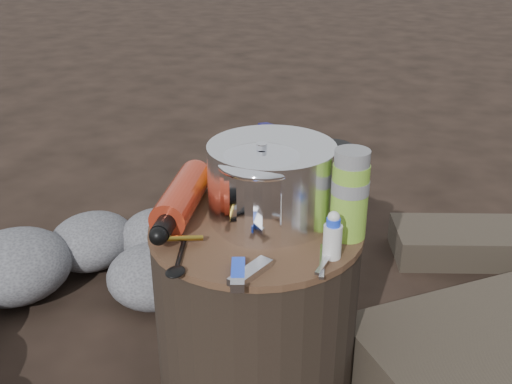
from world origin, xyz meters
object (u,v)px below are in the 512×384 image
at_px(stump, 256,308).
at_px(thermos, 350,195).
at_px(fuel_bottle, 182,197).
at_px(travel_mug, 329,177).
at_px(camping_pot, 261,189).

xyz_separation_m(stump, thermos, (0.18, 0.03, 0.29)).
distance_m(stump, fuel_bottle, 0.29).
xyz_separation_m(fuel_bottle, thermos, (0.35, 0.03, 0.05)).
bearing_deg(thermos, travel_mug, 121.62).
height_order(thermos, travel_mug, thermos).
bearing_deg(travel_mug, fuel_bottle, -151.75).
bearing_deg(travel_mug, camping_pot, -123.09).
distance_m(stump, travel_mug, 0.33).
height_order(stump, thermos, thermos).
relative_size(stump, travel_mug, 3.17).
relative_size(stump, camping_pot, 2.51).
relative_size(camping_pot, thermos, 0.97).
bearing_deg(thermos, fuel_bottle, -174.60).
relative_size(camping_pot, fuel_bottle, 0.56).
relative_size(fuel_bottle, thermos, 1.72).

